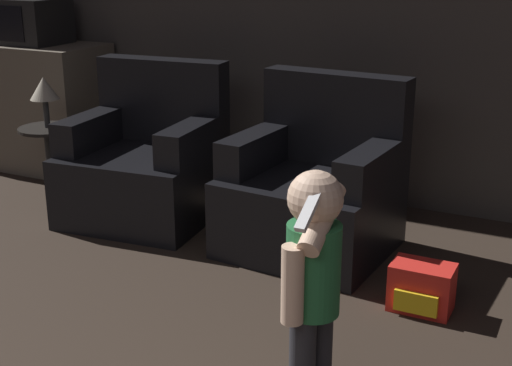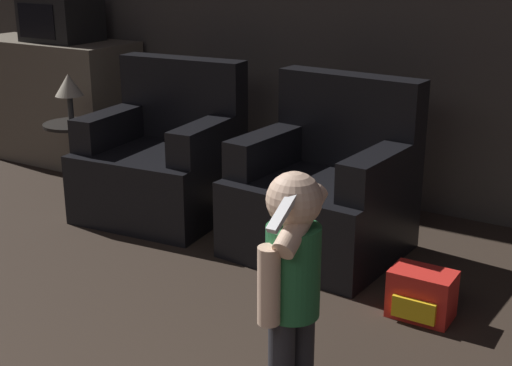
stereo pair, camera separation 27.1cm
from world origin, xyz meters
TOP-DOWN VIEW (x-y plane):
  - armchair_left at (-0.99, 3.62)m, footprint 0.90×0.84m
  - armchair_right at (0.10, 3.62)m, footprint 0.88×0.82m
  - person_toddler at (0.61, 2.32)m, footprint 0.19×0.34m
  - toy_backpack at (0.81, 3.16)m, footprint 0.28×0.20m
  - kitchen_counter at (-2.45, 4.15)m, footprint 1.30×0.56m
  - microwave at (-2.32, 4.15)m, footprint 0.51×0.41m
  - side_table at (-1.70, 3.57)m, footprint 0.37×0.37m
  - lamp at (-1.70, 3.57)m, footprint 0.18×0.18m

SIDE VIEW (x-z plane):
  - toy_backpack at x=0.81m, z-range 0.00..0.22m
  - armchair_left at x=-0.99m, z-range -0.14..0.79m
  - armchair_right at x=0.10m, z-range -0.14..0.79m
  - side_table at x=-1.70m, z-range 0.14..0.63m
  - kitchen_counter at x=-2.45m, z-range 0.00..0.92m
  - person_toddler at x=0.61m, z-range 0.08..0.95m
  - lamp at x=-1.70m, z-range 0.57..0.89m
  - microwave at x=-2.32m, z-range 0.92..1.23m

